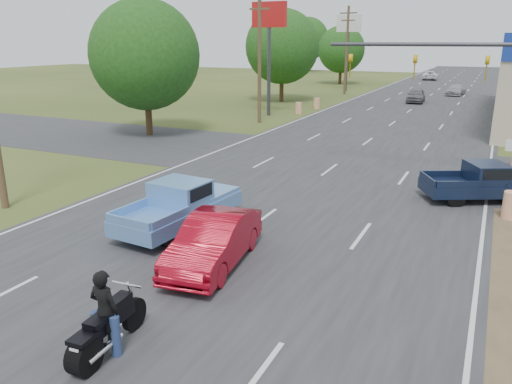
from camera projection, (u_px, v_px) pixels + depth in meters
The scene contains 24 objects.
ground at pixel (109, 333), 10.97m from camera, with size 200.00×200.00×0.00m, color #35441B.
main_road at pixel (409, 111), 45.50m from camera, with size 15.00×180.00×0.02m, color #2D2D30.
cross_road at pixel (341, 161), 26.50m from camera, with size 120.00×10.00×0.02m, color #2D2D30.
utility_pole_5 at pixel (259, 52), 37.51m from camera, with size 2.00×0.28×10.00m.
utility_pole_6 at pixel (347, 48), 58.23m from camera, with size 2.00×0.28×10.00m.
tree_0 at pixel (145, 55), 32.48m from camera, with size 7.14×7.14×8.84m.
tree_1 at pixel (282, 47), 51.17m from camera, with size 7.56×7.56×9.36m.
tree_2 at pixel (341, 49), 72.36m from camera, with size 6.72×6.72×8.32m.
tree_4 at pixel (150, 37), 96.42m from camera, with size 9.24×9.24×11.44m.
tree_6 at pixel (307, 39), 103.46m from camera, with size 8.82×8.82×10.92m.
barrel_0 at pixel (511, 205), 17.88m from camera, with size 0.56×0.56×1.00m, color orange.
barrel_2 at pixel (299, 108), 43.68m from camera, with size 0.56×0.56×1.00m, color orange.
barrel_3 at pixel (317, 103), 47.01m from camera, with size 0.56×0.56×1.00m, color orange.
pole_sign_left_near at pixel (269, 28), 40.84m from camera, with size 3.00×0.35×9.20m.
pole_sign_left_far at pixel (348, 32), 61.56m from camera, with size 3.00×0.35×9.20m.
signal_mast at pixel (469, 73), 21.84m from camera, with size 9.12×0.40×7.00m.
red_convertible at pixel (214, 241), 14.09m from camera, with size 1.53×4.38×1.44m, color maroon.
motorcycle at pixel (104, 332), 10.04m from camera, with size 0.74×2.40×1.22m.
rider at pixel (105, 315), 10.01m from camera, with size 0.64×0.42×1.76m, color black.
blue_pickup at pixel (181, 204), 16.98m from camera, with size 2.30×5.10×1.64m.
navy_pickup at pixel (486, 182), 19.85m from camera, with size 4.92×3.70×1.53m.
distant_car_grey at pixel (416, 96), 51.57m from camera, with size 1.68×4.18×1.42m, color slate.
distant_car_silver at pixel (456, 90), 58.49m from camera, with size 1.75×4.31×1.25m, color #AAA9AE.
distant_car_white at pixel (430, 76), 81.66m from camera, with size 2.28×4.95×1.38m, color white.
Camera 1 is at (7.06, -7.26, 6.16)m, focal length 35.00 mm.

